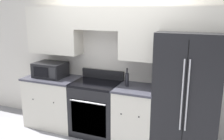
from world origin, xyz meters
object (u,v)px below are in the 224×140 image
Objects in this scene: oven_range at (96,108)px; refrigerator at (187,94)px; bottle at (127,79)px; microwave at (50,70)px.

refrigerator reaches higher than oven_range.
microwave is at bearing 179.54° from bottle.
bottle is at bearing -178.48° from refrigerator.
refrigerator reaches higher than bottle.
bottle is (1.49, -0.01, -0.01)m from microwave.
refrigerator is 6.10× the size of bottle.
oven_range is 1.98× the size of microwave.
bottle reaches higher than microwave.
oven_range is 0.80m from bottle.
refrigerator is at bearing 1.52° from bottle.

